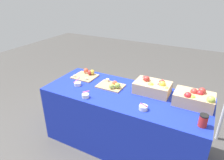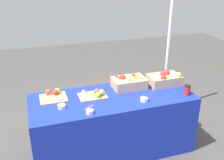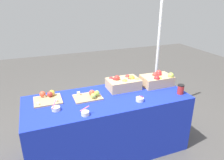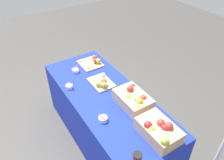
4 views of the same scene
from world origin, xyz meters
name	(u,v)px [view 1 (image 1 of 4)]	position (x,y,z in m)	size (l,w,h in m)	color
ground_plane	(123,142)	(0.00, 0.00, 0.00)	(10.00, 10.00, 0.00)	#474442
table	(124,119)	(0.00, 0.00, 0.37)	(1.90, 0.76, 0.74)	#192DB7
apple_crate_left	(194,98)	(0.73, 0.11, 0.82)	(0.39, 0.26, 0.19)	tan
apple_crate_middle	(153,87)	(0.28, 0.17, 0.81)	(0.40, 0.27, 0.18)	tan
cutting_board_front	(112,85)	(-0.19, 0.06, 0.77)	(0.32, 0.23, 0.09)	tan
cutting_board_back	(87,75)	(-0.65, 0.19, 0.77)	(0.30, 0.27, 0.09)	tan
sample_bowl_near	(143,108)	(0.31, -0.22, 0.76)	(0.09, 0.09, 0.09)	silver
sample_bowl_mid	(86,96)	(-0.34, -0.29, 0.76)	(0.09, 0.08, 0.09)	silver
sample_bowl_far	(78,84)	(-0.60, -0.09, 0.76)	(0.09, 0.09, 0.10)	silver
coffee_cup	(203,121)	(0.85, -0.22, 0.80)	(0.08, 0.08, 0.12)	red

